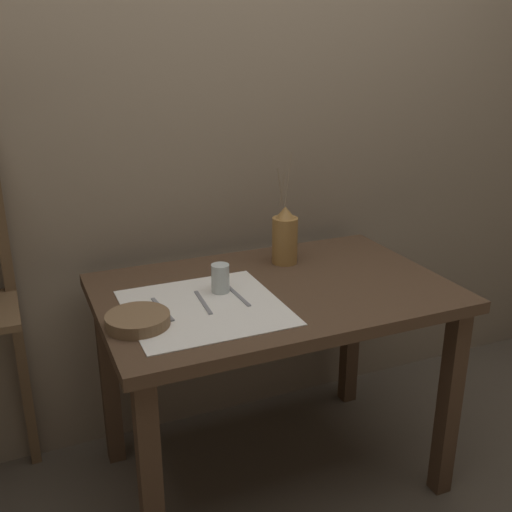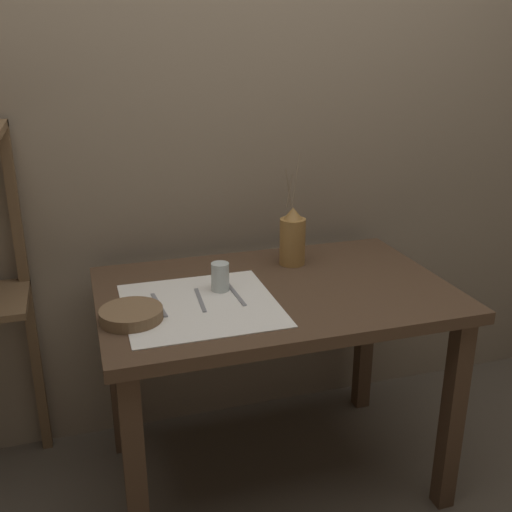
# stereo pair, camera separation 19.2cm
# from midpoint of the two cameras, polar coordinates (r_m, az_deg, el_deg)

# --- Properties ---
(ground_plane) EXTENTS (12.00, 12.00, 0.00)m
(ground_plane) POSITION_cam_midpoint_polar(r_m,az_deg,el_deg) (2.39, 4.03, -20.01)
(ground_plane) COLOR brown
(stone_wall_back) EXTENTS (7.00, 0.06, 2.40)m
(stone_wall_back) POSITION_cam_midpoint_polar(r_m,az_deg,el_deg) (2.31, 0.36, 11.71)
(stone_wall_back) COLOR gray
(stone_wall_back) RESTS_ON ground_plane
(wooden_table) EXTENTS (1.16, 0.75, 0.75)m
(wooden_table) POSITION_cam_midpoint_polar(r_m,az_deg,el_deg) (2.03, 4.47, -5.86)
(wooden_table) COLOR #4C3523
(wooden_table) RESTS_ON ground_plane
(linen_cloth) EXTENTS (0.47, 0.46, 0.00)m
(linen_cloth) POSITION_cam_midpoint_polar(r_m,az_deg,el_deg) (1.86, -2.36, -4.74)
(linen_cloth) COLOR white
(linen_cloth) RESTS_ON wooden_table
(pitcher_with_flowers) EXTENTS (0.09, 0.09, 0.41)m
(pitcher_with_flowers) POSITION_cam_midpoint_polar(r_m,az_deg,el_deg) (2.18, 6.03, 1.68)
(pitcher_with_flowers) COLOR olive
(pitcher_with_flowers) RESTS_ON wooden_table
(wooden_bowl) EXTENTS (0.19, 0.19, 0.04)m
(wooden_bowl) POSITION_cam_midpoint_polar(r_m,az_deg,el_deg) (1.77, -8.77, -5.62)
(wooden_bowl) COLOR brown
(wooden_bowl) RESTS_ON wooden_table
(glass_tumbler_near) EXTENTS (0.06, 0.06, 0.09)m
(glass_tumbler_near) POSITION_cam_midpoint_polar(r_m,az_deg,el_deg) (1.94, -0.61, -2.05)
(glass_tumbler_near) COLOR silver
(glass_tumbler_near) RESTS_ON wooden_table
(fork_outer) EXTENTS (0.03, 0.18, 0.00)m
(fork_outer) POSITION_cam_midpoint_polar(r_m,az_deg,el_deg) (1.86, -6.32, -4.72)
(fork_outer) COLOR gray
(fork_outer) RESTS_ON wooden_table
(knife_center) EXTENTS (0.02, 0.18, 0.00)m
(knife_center) POSITION_cam_midpoint_polar(r_m,az_deg,el_deg) (1.89, -2.43, -4.26)
(knife_center) COLOR gray
(knife_center) RESTS_ON wooden_table
(fork_inner) EXTENTS (0.02, 0.18, 0.00)m
(fork_inner) POSITION_cam_midpoint_polar(r_m,az_deg,el_deg) (1.92, 0.95, -3.74)
(fork_inner) COLOR gray
(fork_inner) RESTS_ON wooden_table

